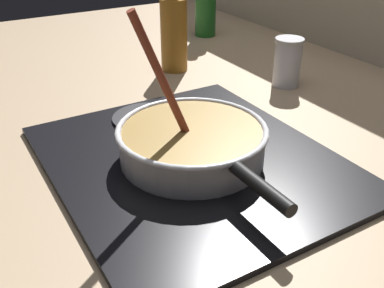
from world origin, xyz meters
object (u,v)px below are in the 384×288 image
object	(u,v)px
sauce_bottle	(174,33)
condiment_jar	(287,62)
cooking_pan	(192,142)
oil_bottle	(206,1)

from	to	relation	value
sauce_bottle	condiment_jar	bearing A→B (deg)	37.23
cooking_pan	sauce_bottle	distance (m)	0.51
sauce_bottle	oil_bottle	distance (m)	0.36
sauce_bottle	oil_bottle	xyz separation A→B (m)	(-0.25, 0.26, 0.01)
cooking_pan	sauce_bottle	world-z (taller)	cooking_pan
cooking_pan	condiment_jar	xyz separation A→B (m)	(-0.21, 0.40, 0.02)
cooking_pan	condiment_jar	size ratio (longest dim) A/B	3.22
sauce_bottle	condiment_jar	xyz separation A→B (m)	(0.25, 0.19, -0.04)
cooking_pan	oil_bottle	distance (m)	0.86
cooking_pan	oil_bottle	xyz separation A→B (m)	(-0.71, 0.47, 0.07)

